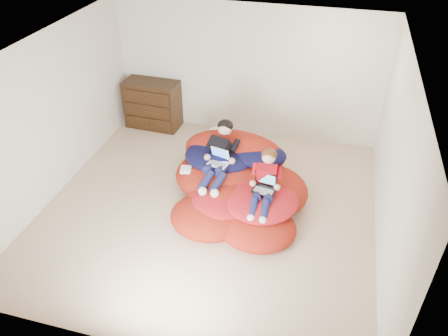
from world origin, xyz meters
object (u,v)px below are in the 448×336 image
(older_boy, at_px, (220,152))
(laptop_white, at_px, (219,159))
(dresser, at_px, (153,104))
(beanbag_pile, at_px, (237,183))
(laptop_black, at_px, (265,185))
(younger_boy, at_px, (265,180))

(older_boy, relative_size, laptop_white, 3.33)
(dresser, xyz_separation_m, laptop_white, (1.87, -1.76, 0.16))
(beanbag_pile, xyz_separation_m, laptop_black, (0.50, -0.33, 0.30))
(dresser, relative_size, younger_boy, 1.12)
(laptop_white, relative_size, laptop_black, 0.96)
(laptop_white, bearing_deg, younger_boy, -24.46)
(dresser, bearing_deg, beanbag_pile, -39.96)
(beanbag_pile, bearing_deg, younger_boy, -31.30)
(younger_boy, bearing_deg, laptop_black, -90.00)
(laptop_black, bearing_deg, older_boy, 149.26)
(dresser, xyz_separation_m, beanbag_pile, (2.17, -1.82, -0.21))
(older_boy, distance_m, laptop_white, 0.11)
(younger_boy, xyz_separation_m, laptop_white, (-0.80, 0.36, -0.01))
(beanbag_pile, bearing_deg, dresser, 140.04)
(dresser, distance_m, older_boy, 2.52)
(dresser, relative_size, beanbag_pile, 0.46)
(beanbag_pile, relative_size, younger_boy, 2.41)
(beanbag_pile, xyz_separation_m, younger_boy, (0.50, -0.30, 0.38))
(beanbag_pile, relative_size, older_boy, 2.01)
(younger_boy, bearing_deg, laptop_white, 155.54)
(older_boy, xyz_separation_m, younger_boy, (0.80, -0.45, -0.06))
(dresser, xyz_separation_m, older_boy, (1.87, -1.68, 0.23))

